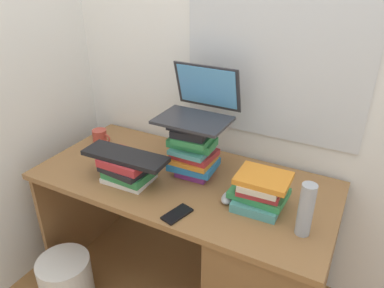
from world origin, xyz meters
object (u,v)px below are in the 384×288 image
at_px(computer_mouse, 229,197).
at_px(mug, 100,137).
at_px(water_bottle, 306,210).
at_px(book_stack_side, 260,191).
at_px(laptop, 199,106).
at_px(book_stack_keyboard_riser, 128,169).
at_px(book_stack_tall, 193,149).
at_px(keyboard, 125,156).
at_px(cell_phone, 177,214).
at_px(desk, 248,257).
at_px(wastebasket, 67,282).

relative_size(computer_mouse, mug, 0.88).
bearing_deg(water_bottle, book_stack_side, 156.04).
bearing_deg(water_bottle, laptop, 156.89).
xyz_separation_m(book_stack_keyboard_riser, water_bottle, (0.84, 0.01, 0.05)).
height_order(computer_mouse, mug, mug).
distance_m(book_stack_tall, mug, 0.64).
xyz_separation_m(keyboard, water_bottle, (0.84, 0.02, -0.03)).
bearing_deg(water_bottle, mug, 169.48).
xyz_separation_m(book_stack_side, cell_phone, (-0.28, -0.23, -0.07)).
height_order(desk, water_bottle, water_bottle).
relative_size(book_stack_tall, book_stack_side, 1.14).
distance_m(mug, wastebasket, 0.81).
xyz_separation_m(mug, wastebasket, (0.12, -0.51, -0.62)).
bearing_deg(book_stack_side, laptop, 157.37).
height_order(laptop, wastebasket, laptop).
height_order(keyboard, water_bottle, water_bottle).
relative_size(desk, mug, 12.51).
xyz_separation_m(computer_mouse, cell_phone, (-0.15, -0.20, -0.01)).
height_order(book_stack_side, keyboard, book_stack_side).
bearing_deg(book_stack_keyboard_riser, book_stack_side, 9.42).
xyz_separation_m(book_stack_keyboard_riser, mug, (-0.38, 0.24, -0.02)).
bearing_deg(keyboard, mug, 145.01).
height_order(book_stack_keyboard_riser, cell_phone, book_stack_keyboard_riser).
relative_size(mug, cell_phone, 0.87).
height_order(mug, wastebasket, mug).
height_order(keyboard, cell_phone, keyboard).
height_order(book_stack_side, water_bottle, water_bottle).
distance_m(water_bottle, cell_phone, 0.52).
height_order(water_bottle, cell_phone, water_bottle).
distance_m(book_stack_side, keyboard, 0.65).
xyz_separation_m(book_stack_keyboard_riser, computer_mouse, (0.50, 0.07, -0.05)).
height_order(laptop, cell_phone, laptop).
bearing_deg(book_stack_tall, book_stack_keyboard_riser, -141.60).
height_order(laptop, keyboard, laptop).
bearing_deg(cell_phone, laptop, 119.12).
relative_size(laptop, mug, 2.86).
bearing_deg(desk, book_stack_tall, 166.27).
distance_m(desk, mug, 1.06).
xyz_separation_m(book_stack_keyboard_riser, cell_phone, (0.35, -0.12, -0.06)).
height_order(cell_phone, wastebasket, cell_phone).
bearing_deg(water_bottle, wastebasket, -165.66).
distance_m(book_stack_keyboard_riser, keyboard, 0.07).
bearing_deg(book_stack_side, mug, 172.49).
height_order(desk, keyboard, keyboard).
distance_m(desk, keyboard, 0.78).
bearing_deg(desk, wastebasket, -156.15).
bearing_deg(keyboard, wastebasket, -137.00).
height_order(book_stack_side, laptop, laptop).
distance_m(book_stack_keyboard_riser, laptop, 0.46).
bearing_deg(mug, water_bottle, -10.52).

